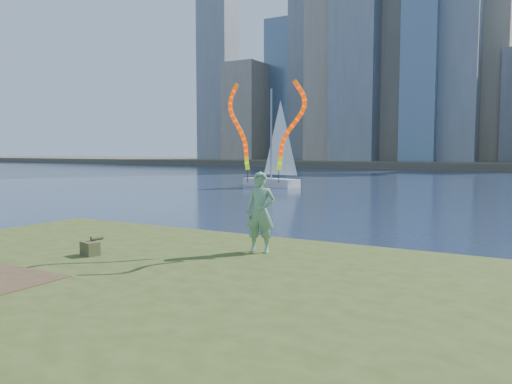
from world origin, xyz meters
The scene contains 6 objects.
ground centered at (0.00, 0.00, 0.00)m, with size 320.00×320.00×0.00m, color #1B2843.
grassy_knoll centered at (0.00, -2.30, 0.34)m, with size 20.00×18.00×0.80m.
far_shore centered at (0.00, 95.00, 0.60)m, with size 320.00×40.00×1.20m, color #4D4838.
woman_with_ribbons centered at (1.36, 2.05, 2.19)m, with size 2.09×0.68×4.22m.
canvas_bag centered at (-1.80, -0.16, 0.97)m, with size 0.49×0.55×0.41m.
sailboat centered at (-13.26, 30.63, 1.47)m, with size 5.67×2.98×8.54m.
Camera 1 is at (6.90, -7.92, 3.15)m, focal length 35.00 mm.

